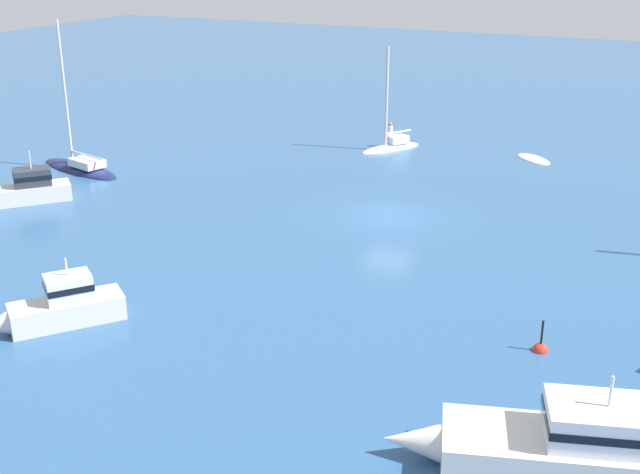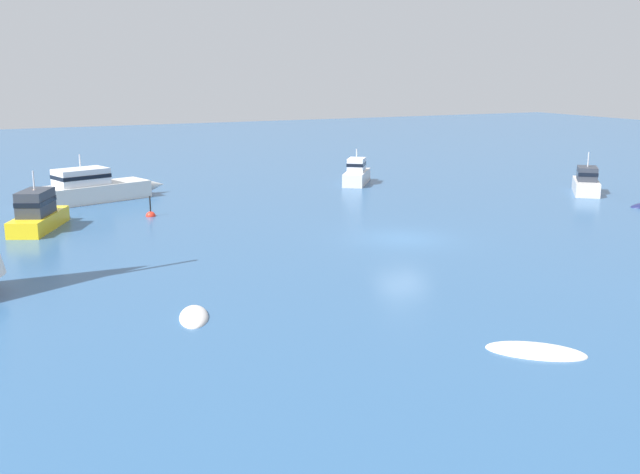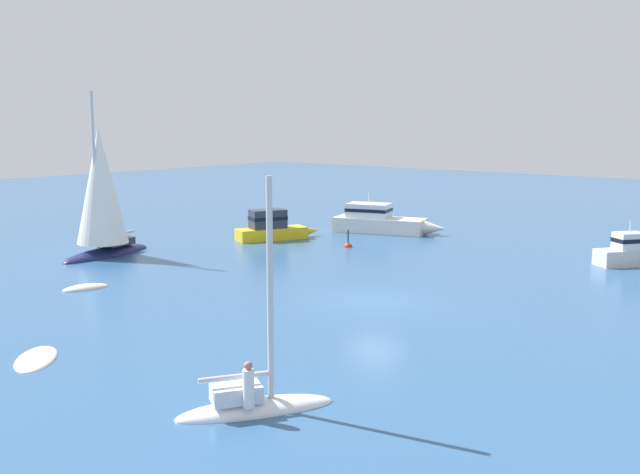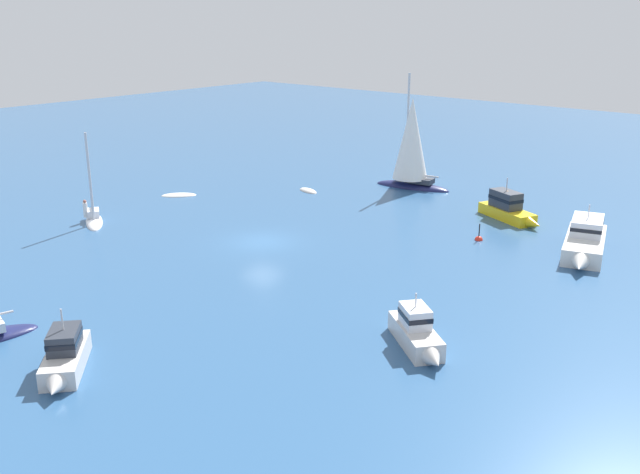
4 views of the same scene
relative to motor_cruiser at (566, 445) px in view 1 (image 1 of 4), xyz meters
name	(u,v)px [view 1 (image 1 of 4)]	position (x,y,z in m)	size (l,w,h in m)	color
ground_plane	(389,216)	(-17.26, -11.74, -0.84)	(160.00, 160.00, 0.00)	#2D5684
motor_cruiser	(566,445)	(0.00, 0.00, 0.00)	(4.18, 8.34, 2.98)	silver
ketch	(81,168)	(-16.96, -31.55, -0.69)	(3.45, 7.05, 9.13)	#191E4C
sailboat	(391,145)	(-29.89, -16.52, -0.59)	(4.58, 3.41, 7.04)	white
motor_cruiser_1	(27,189)	(-11.00, -29.85, -0.13)	(4.55, 4.16, 2.75)	silver
skiff_1	(533,159)	(-31.41, -7.49, -0.84)	(2.92, 3.04, 0.37)	silver
cabin_cruiser	(60,306)	(-0.79, -18.10, -0.13)	(4.67, 3.95, 2.53)	silver
channel_buoy	(540,350)	(-6.42, -1.92, -0.82)	(0.55, 0.55, 1.42)	red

